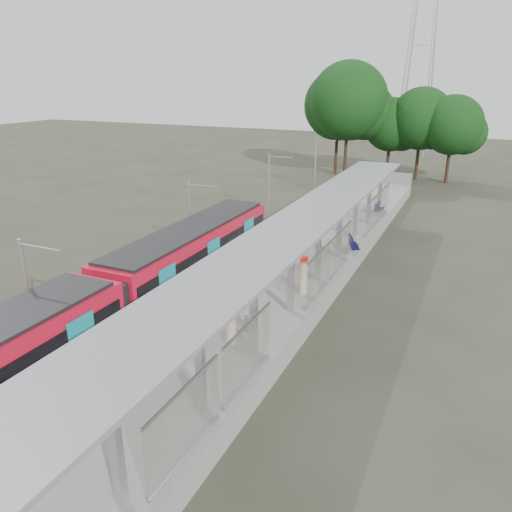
{
  "coord_description": "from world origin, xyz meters",
  "views": [
    {
      "loc": [
        9.12,
        -5.49,
        11.14
      ],
      "look_at": [
        -0.99,
        16.79,
        2.3
      ],
      "focal_mm": 35.0,
      "sensor_mm": 36.0,
      "label": 1
    }
  ],
  "objects": [
    {
      "name": "tactile_strip",
      "position": [
        -2.55,
        20.0,
        1.01
      ],
      "size": [
        0.6,
        50.0,
        0.02
      ],
      "primitive_type": "cube",
      "color": "gold",
      "rests_on": "platform"
    },
    {
      "name": "end_fence",
      "position": [
        0.0,
        44.95,
        1.6
      ],
      "size": [
        6.0,
        0.1,
        1.2
      ],
      "primitive_type": "cube",
      "color": "#9EA0A5",
      "rests_on": "platform"
    },
    {
      "name": "trackbed",
      "position": [
        -4.5,
        20.0,
        0.12
      ],
      "size": [
        3.0,
        70.0,
        0.24
      ],
      "primitive_type": "cube",
      "color": "#59544C",
      "rests_on": "ground"
    },
    {
      "name": "canopy",
      "position": [
        1.61,
        16.19,
        4.2
      ],
      "size": [
        3.27,
        38.0,
        3.66
      ],
      "color": "#9EA0A5",
      "rests_on": "platform"
    },
    {
      "name": "pylon",
      "position": [
        -1.0,
        73.0,
        19.0
      ],
      "size": [
        8.0,
        4.0,
        38.0
      ],
      "primitive_type": null,
      "color": "#9EA0A5",
      "rests_on": "ground"
    },
    {
      "name": "info_pillar_far",
      "position": [
        1.88,
        16.07,
        1.84
      ],
      "size": [
        0.44,
        0.44,
        1.95
      ],
      "rotation": [
        0.0,
        0.0,
        0.39
      ],
      "color": "beige",
      "rests_on": "platform"
    },
    {
      "name": "bench_mid",
      "position": [
        2.61,
        23.03,
        1.56
      ],
      "size": [
        1.06,
        1.62,
        1.06
      ],
      "rotation": [
        0.0,
        0.0,
        0.4
      ],
      "color": "#0F104D",
      "rests_on": "platform"
    },
    {
      "name": "litter_bin",
      "position": [
        1.13,
        11.45,
        1.4
      ],
      "size": [
        0.42,
        0.42,
        0.81
      ],
      "primitive_type": "cylinder",
      "rotation": [
        0.0,
        0.0,
        -0.06
      ],
      "color": "#9EA0A5",
      "rests_on": "platform"
    },
    {
      "name": "tree_cluster",
      "position": [
        -2.73,
        52.95,
        7.5
      ],
      "size": [
        19.98,
        10.44,
        12.9
      ],
      "color": "#382316",
      "rests_on": "ground"
    },
    {
      "name": "bench_far",
      "position": [
        2.24,
        32.7,
        1.5
      ],
      "size": [
        0.56,
        1.44,
        0.96
      ],
      "rotation": [
        0.0,
        0.0,
        -0.1
      ],
      "color": "#0F104D",
      "rests_on": "platform"
    },
    {
      "name": "info_pillar_near",
      "position": [
        0.86,
        10.25,
        1.84
      ],
      "size": [
        0.44,
        0.44,
        1.95
      ],
      "rotation": [
        0.0,
        0.0,
        -0.21
      ],
      "color": "beige",
      "rests_on": "platform"
    },
    {
      "name": "train",
      "position": [
        -4.5,
        9.07,
        2.05
      ],
      "size": [
        2.74,
        27.6,
        3.62
      ],
      "color": "black",
      "rests_on": "ground"
    },
    {
      "name": "platform",
      "position": [
        0.0,
        20.0,
        0.5
      ],
      "size": [
        6.0,
        50.0,
        1.0
      ],
      "primitive_type": "cube",
      "color": "gray",
      "rests_on": "ground"
    },
    {
      "name": "catenary_masts",
      "position": [
        -6.22,
        19.0,
        2.91
      ],
      "size": [
        2.08,
        48.16,
        5.4
      ],
      "color": "#9EA0A5",
      "rests_on": "ground"
    }
  ]
}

